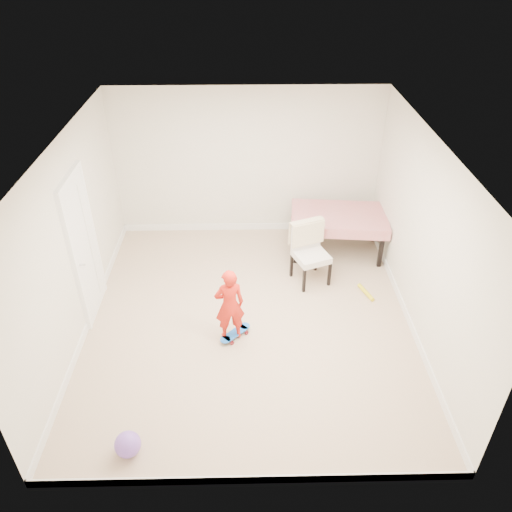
{
  "coord_description": "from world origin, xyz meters",
  "views": [
    {
      "loc": [
        -0.01,
        -5.38,
        4.71
      ],
      "look_at": [
        0.1,
        0.2,
        0.95
      ],
      "focal_mm": 35.0,
      "sensor_mm": 36.0,
      "label": 1
    }
  ],
  "objects_px": {
    "child": "(230,307)",
    "balloon": "(128,444)",
    "dining_table": "(337,233)",
    "skateboard": "(235,334)",
    "dining_chair": "(311,255)"
  },
  "relations": [
    {
      "from": "skateboard",
      "to": "balloon",
      "type": "bearing_deg",
      "value": -167.27
    },
    {
      "from": "skateboard",
      "to": "child",
      "type": "distance_m",
      "value": 0.51
    },
    {
      "from": "child",
      "to": "balloon",
      "type": "distance_m",
      "value": 2.07
    },
    {
      "from": "skateboard",
      "to": "child",
      "type": "relative_size",
      "value": 0.47
    },
    {
      "from": "dining_chair",
      "to": "skateboard",
      "type": "height_order",
      "value": "dining_chair"
    },
    {
      "from": "skateboard",
      "to": "child",
      "type": "xyz_separation_m",
      "value": [
        -0.06,
        -0.02,
        0.5
      ]
    },
    {
      "from": "child",
      "to": "balloon",
      "type": "bearing_deg",
      "value": 46.14
    },
    {
      "from": "dining_table",
      "to": "child",
      "type": "bearing_deg",
      "value": -124.1
    },
    {
      "from": "child",
      "to": "balloon",
      "type": "xyz_separation_m",
      "value": [
        -1.04,
        -1.75,
        -0.4
      ]
    },
    {
      "from": "dining_chair",
      "to": "balloon",
      "type": "distance_m",
      "value": 3.79
    },
    {
      "from": "dining_chair",
      "to": "child",
      "type": "height_order",
      "value": "child"
    },
    {
      "from": "skateboard",
      "to": "balloon",
      "type": "xyz_separation_m",
      "value": [
        -1.11,
        -1.77,
        0.1
      ]
    },
    {
      "from": "child",
      "to": "dining_table",
      "type": "bearing_deg",
      "value": -142.72
    },
    {
      "from": "skateboard",
      "to": "balloon",
      "type": "height_order",
      "value": "balloon"
    },
    {
      "from": "dining_table",
      "to": "skateboard",
      "type": "relative_size",
      "value": 3.04
    }
  ]
}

